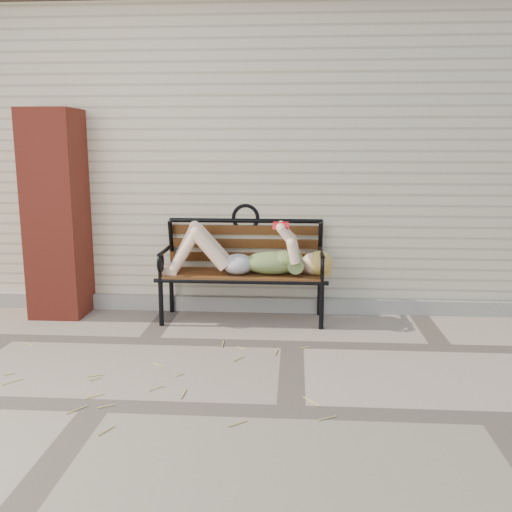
{
  "coord_description": "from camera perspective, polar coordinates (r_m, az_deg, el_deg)",
  "views": [
    {
      "loc": [
        0.01,
        -4.6,
        1.65
      ],
      "look_at": [
        -0.35,
        0.55,
        0.65
      ],
      "focal_mm": 40.0,
      "sensor_mm": 36.0,
      "label": 1
    }
  ],
  "objects": [
    {
      "name": "garden_bench",
      "position": [
        5.49,
        -1.25,
        0.03
      ],
      "size": [
        1.69,
        0.67,
        1.09
      ],
      "color": "black",
      "rests_on": "ground"
    },
    {
      "name": "brick_pillar",
      "position": [
        5.87,
        -19.29,
        3.95
      ],
      "size": [
        0.5,
        0.5,
        2.0
      ],
      "primitive_type": "cube",
      "color": "maroon",
      "rests_on": "ground"
    },
    {
      "name": "ground",
      "position": [
        4.89,
        3.65,
        -8.82
      ],
      "size": [
        80.0,
        80.0,
        0.0
      ],
      "primitive_type": "plane",
      "color": "gray",
      "rests_on": "ground"
    },
    {
      "name": "foundation_strip",
      "position": [
        5.79,
        3.73,
        -4.88
      ],
      "size": [
        8.0,
        0.1,
        0.15
      ],
      "primitive_type": "cube",
      "color": "gray",
      "rests_on": "ground"
    },
    {
      "name": "house_roof",
      "position": [
        7.75,
        4.12,
        22.05
      ],
      "size": [
        8.3,
        4.3,
        0.3
      ],
      "primitive_type": "cube",
      "color": "#41322E",
      "rests_on": "house_wall"
    },
    {
      "name": "house_wall",
      "position": [
        7.61,
        3.95,
        9.76
      ],
      "size": [
        8.0,
        4.0,
        3.0
      ],
      "primitive_type": "cube",
      "color": "beige",
      "rests_on": "ground"
    },
    {
      "name": "reading_woman",
      "position": [
        5.36,
        -1.24,
        0.14
      ],
      "size": [
        1.59,
        0.36,
        0.5
      ],
      "color": "#0A3B47",
      "rests_on": "ground"
    },
    {
      "name": "straw_scatter",
      "position": [
        4.31,
        -7.03,
        -11.58
      ],
      "size": [
        2.84,
        1.76,
        0.01
      ],
      "color": "tan",
      "rests_on": "ground"
    }
  ]
}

